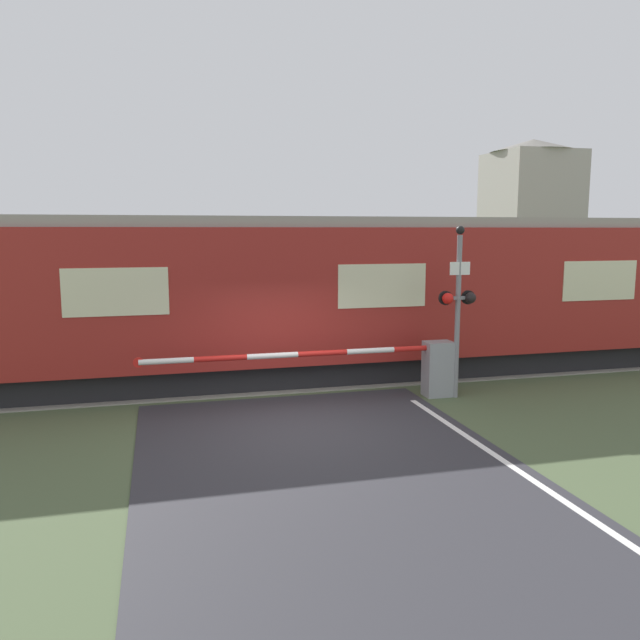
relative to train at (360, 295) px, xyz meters
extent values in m
plane|color=#475638|center=(-2.40, -3.84, -1.98)|extent=(80.00, 80.00, 0.00)
cube|color=gray|center=(-2.40, 0.00, -1.97)|extent=(36.00, 3.20, 0.03)
cube|color=#595451|center=(-2.40, -0.72, -1.90)|extent=(36.00, 0.08, 0.10)
cube|color=#595451|center=(-2.40, 0.72, -1.90)|extent=(36.00, 0.08, 0.10)
cube|color=black|center=(0.00, 0.00, -1.68)|extent=(18.98, 2.72, 0.60)
cube|color=maroon|center=(0.00, 0.00, 0.13)|extent=(20.63, 3.20, 3.03)
cube|color=gray|center=(0.00, 0.00, 1.77)|extent=(20.21, 2.94, 0.24)
cube|color=beige|center=(5.67, -1.61, 0.36)|extent=(2.06, 0.02, 0.97)
cube|color=beige|center=(0.00, -1.61, 0.36)|extent=(2.06, 0.02, 0.97)
cube|color=beige|center=(-5.67, -1.61, 0.36)|extent=(2.06, 0.02, 0.97)
cube|color=gray|center=(0.96, -2.55, -1.38)|extent=(0.60, 0.44, 1.20)
cylinder|color=gray|center=(0.96, -2.55, -0.91)|extent=(0.16, 0.16, 0.18)
cylinder|color=red|center=(0.44, -2.55, -0.91)|extent=(1.04, 0.11, 0.11)
cylinder|color=white|center=(-0.59, -2.55, -0.91)|extent=(1.04, 0.11, 0.11)
cylinder|color=red|center=(-1.63, -2.55, -0.91)|extent=(1.04, 0.11, 0.11)
cylinder|color=white|center=(-2.67, -2.55, -0.91)|extent=(1.04, 0.11, 0.11)
cylinder|color=red|center=(-3.71, -2.55, -0.91)|extent=(1.04, 0.11, 0.11)
cylinder|color=white|center=(-4.74, -2.55, -0.91)|extent=(1.04, 0.11, 0.11)
cylinder|color=red|center=(-5.26, -2.55, -0.91)|extent=(0.20, 0.02, 0.20)
cylinder|color=gray|center=(1.28, -2.74, -0.25)|extent=(0.11, 0.11, 3.47)
cube|color=gray|center=(1.28, -2.74, 0.17)|extent=(0.64, 0.07, 0.07)
sphere|color=red|center=(1.02, -2.79, 0.17)|extent=(0.24, 0.24, 0.24)
sphere|color=black|center=(1.54, -2.79, 0.17)|extent=(0.24, 0.24, 0.24)
cylinder|color=black|center=(1.02, -2.68, 0.17)|extent=(0.30, 0.06, 0.30)
cylinder|color=black|center=(1.54, -2.68, 0.17)|extent=(0.30, 0.06, 0.30)
cube|color=white|center=(1.28, -2.78, 0.80)|extent=(0.45, 0.02, 0.27)
sphere|color=black|center=(1.28, -2.74, 1.59)|extent=(0.18, 0.18, 0.18)
cube|color=#9E998E|center=(18.44, 21.23, 2.25)|extent=(4.91, 4.91, 8.48)
cone|color=slate|center=(18.44, 21.23, 6.89)|extent=(5.40, 5.40, 0.80)
camera|label=1|loc=(-4.83, -14.68, 1.59)|focal=35.00mm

